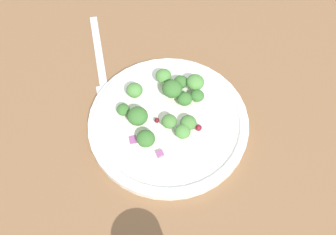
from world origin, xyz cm
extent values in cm
cube|color=brown|center=(0.00, 0.00, -1.00)|extent=(180.00, 180.00, 2.00)
cylinder|color=white|center=(2.99, 0.32, 0.60)|extent=(23.54, 23.54, 1.20)
torus|color=white|center=(2.99, 0.32, 1.20)|extent=(22.66, 22.66, 1.00)
cylinder|color=white|center=(2.99, 0.32, 1.30)|extent=(13.66, 13.66, 0.20)
cylinder|color=#ADD18E|center=(3.11, -3.93, 2.53)|extent=(1.10, 1.10, 1.10)
ellipsoid|color=#386B2D|center=(3.11, -3.93, 3.85)|extent=(2.94, 2.94, 2.21)
cylinder|color=#ADD18E|center=(0.56, 2.27, 1.78)|extent=(0.83, 0.83, 0.83)
ellipsoid|color=#4C843D|center=(0.56, 2.27, 2.77)|extent=(2.20, 2.20, 1.65)
cylinder|color=#8EB77A|center=(5.41, 4.31, 1.70)|extent=(0.98, 0.98, 0.98)
ellipsoid|color=#386B2D|center=(5.41, 4.31, 2.87)|extent=(2.60, 2.60, 1.95)
cylinder|color=#ADD18E|center=(4.87, -6.45, 2.21)|extent=(0.90, 0.90, 0.90)
ellipsoid|color=#4C843D|center=(4.87, -6.45, 3.29)|extent=(2.40, 2.40, 1.80)
cylinder|color=#8EB77A|center=(2.64, 1.27, 2.31)|extent=(0.82, 0.82, 0.82)
ellipsoid|color=#477A38|center=(2.64, 1.27, 3.30)|extent=(2.19, 2.19, 1.64)
cylinder|color=#ADD18E|center=(-0.63, -3.94, 2.10)|extent=(0.75, 0.75, 0.75)
ellipsoid|color=#386B2D|center=(-0.63, -3.94, 3.01)|extent=(2.01, 2.01, 1.51)
cylinder|color=#ADD18E|center=(7.18, 1.26, 2.08)|extent=(1.10, 1.10, 1.10)
ellipsoid|color=#386B2D|center=(7.18, 1.26, 3.40)|extent=(2.94, 2.94, 2.21)
cylinder|color=#8EB77A|center=(2.16, -6.07, 1.88)|extent=(0.82, 0.82, 0.82)
ellipsoid|color=#386B2D|center=(2.16, -6.07, 2.87)|extent=(2.19, 2.19, 1.64)
cylinder|color=#9EC684|center=(1.14, -3.18, 1.83)|extent=(0.85, 0.85, 0.85)
ellipsoid|color=#386B2D|center=(1.14, -3.18, 2.84)|extent=(2.27, 2.27, 1.70)
cylinder|color=#9EC684|center=(-0.01, -5.97, 2.26)|extent=(1.00, 1.00, 1.00)
ellipsoid|color=#4C843D|center=(-0.01, -5.97, 3.46)|extent=(2.67, 2.67, 2.00)
cylinder|color=#9EC684|center=(-0.41, 0.70, 1.70)|extent=(0.88, 0.88, 0.88)
ellipsoid|color=#477A38|center=(-0.41, 0.70, 2.75)|extent=(2.34, 2.34, 1.75)
cylinder|color=#9EC684|center=(9.65, -0.29, 1.62)|extent=(0.73, 0.73, 0.73)
ellipsoid|color=#386B2D|center=(9.65, -0.29, 2.49)|extent=(1.94, 1.94, 1.45)
cylinder|color=#ADD18E|center=(8.61, -3.16, 2.13)|extent=(0.91, 0.91, 0.91)
ellipsoid|color=#4C843D|center=(8.61, -3.16, 3.22)|extent=(2.44, 2.44, 1.83)
sphere|color=maroon|center=(6.92, -0.69, 1.65)|extent=(0.81, 0.81, 0.81)
sphere|color=maroon|center=(4.54, 0.75, 2.16)|extent=(0.73, 0.73, 0.73)
sphere|color=maroon|center=(3.20, -0.14, 1.69)|extent=(0.71, 0.71, 0.71)
sphere|color=maroon|center=(-1.52, 0.91, 2.16)|extent=(0.95, 0.95, 0.95)
cube|color=#934C84|center=(3.17, 5.73, 1.82)|extent=(1.28, 1.26, 0.43)
cube|color=#934C84|center=(7.35, 4.09, 1.41)|extent=(1.48, 1.54, 0.38)
cube|color=#A35B93|center=(7.69, 0.30, 1.77)|extent=(1.62, 1.63, 0.48)
cube|color=silver|center=(16.96, -12.19, 0.25)|extent=(6.61, 14.40, 0.50)
cube|color=silver|center=(13.55, -3.54, 0.25)|extent=(3.55, 4.23, 0.50)
camera|label=1|loc=(-2.56, 31.81, 54.82)|focal=45.87mm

